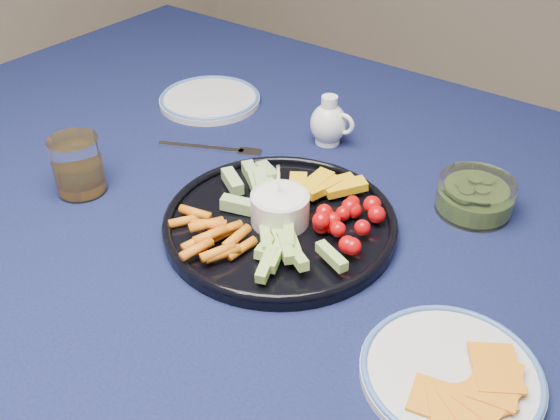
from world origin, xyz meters
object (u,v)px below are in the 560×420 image
Objects in this scene: pickle_bowl at (475,198)px; creamer_pitcher at (329,123)px; juice_tumbler at (78,169)px; cheese_plate at (452,371)px; dining_table at (304,247)px; side_plate_extra at (210,99)px; crudite_platter at (279,218)px.

creamer_pitcher is at bearing 171.91° from pickle_bowl.
pickle_bowl is at bearing 31.77° from juice_tumbler.
juice_tumbler is at bearing -179.42° from cheese_plate.
side_plate_extra is at bearing 154.59° from dining_table.
pickle_bowl is 0.55m from side_plate_extra.
cheese_plate is (0.10, -0.31, -0.01)m from pickle_bowl.
pickle_bowl is at bearing 45.78° from crudite_platter.
pickle_bowl is 0.56× the size of cheese_plate.
creamer_pitcher is 0.52m from cheese_plate.
crudite_platter is at bearing -134.22° from pickle_bowl.
side_plate_extra reaches higher than dining_table.
crudite_platter is 1.70× the size of side_plate_extra.
pickle_bowl reaches higher than side_plate_extra.
juice_tumbler reaches higher than side_plate_extra.
cheese_plate is at bearing -17.71° from crudite_platter.
side_plate_extra is (-0.55, 0.03, -0.02)m from pickle_bowl.
juice_tumbler is 0.46× the size of side_plate_extra.
side_plate_extra is at bearing 152.82° from cheese_plate.
creamer_pitcher reaches higher than cheese_plate.
pickle_bowl is 0.59m from juice_tumbler.
dining_table is at bearing -25.41° from side_plate_extra.
creamer_pitcher reaches higher than pickle_bowl.
creamer_pitcher is at bearing 138.19° from cheese_plate.
crudite_platter reaches higher than dining_table.
cheese_plate reaches higher than dining_table.
creamer_pitcher is at bearing 113.13° from dining_table.
creamer_pitcher is at bearing 2.14° from side_plate_extra.
cheese_plate is 0.61m from juice_tumbler.
creamer_pitcher is 0.98× the size of juice_tumbler.
pickle_bowl is at bearing 32.32° from dining_table.
juice_tumbler reaches higher than dining_table.
pickle_bowl is at bearing 108.93° from cheese_plate.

